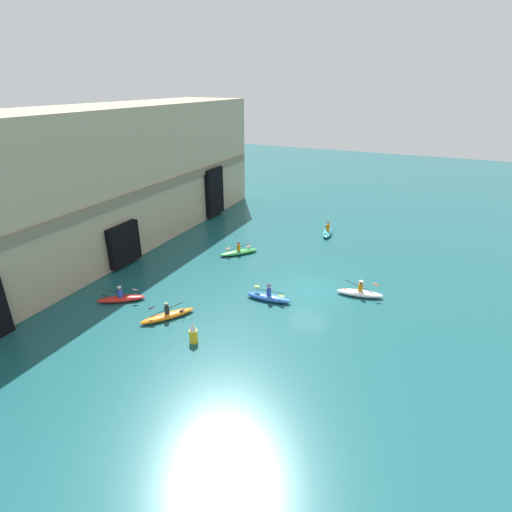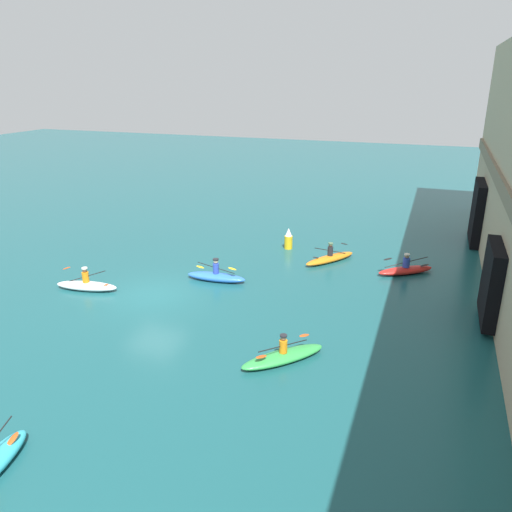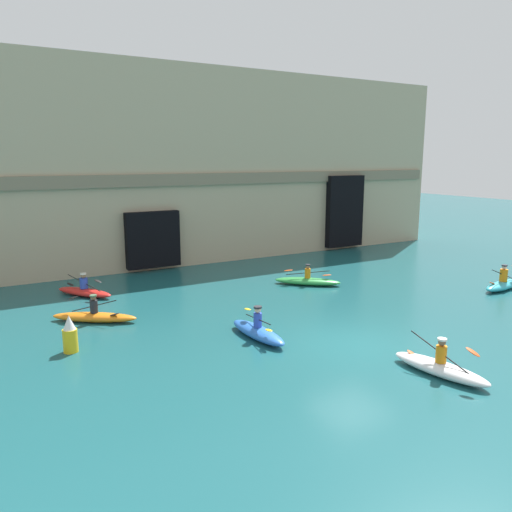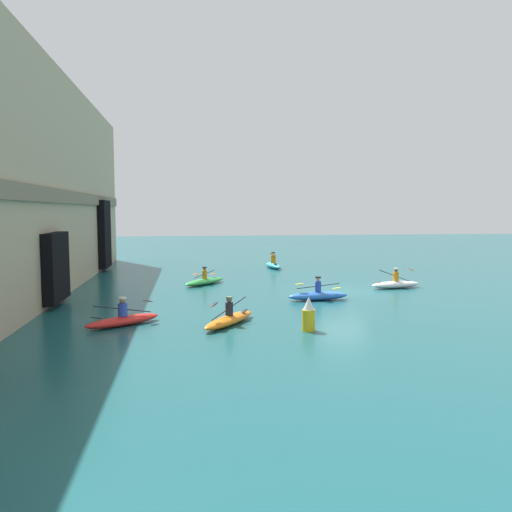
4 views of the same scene
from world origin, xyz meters
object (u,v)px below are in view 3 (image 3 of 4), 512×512
object	(u,v)px
kayak_red	(84,291)
marker_buoy	(70,335)
kayak_cyan	(503,284)
kayak_orange	(94,316)
kayak_white	(440,367)
kayak_blue	(258,331)
kayak_green	(307,281)

from	to	relation	value
kayak_red	marker_buoy	distance (m)	6.94
kayak_cyan	marker_buoy	world-z (taller)	marker_buoy
kayak_orange	kayak_white	bearing A→B (deg)	-17.29
kayak_blue	kayak_red	distance (m)	9.58
kayak_red	kayak_green	bearing A→B (deg)	-144.48
kayak_white	kayak_green	bearing A→B (deg)	-24.69
kayak_blue	marker_buoy	distance (m)	6.22
kayak_orange	kayak_cyan	size ratio (longest dim) A/B	1.06
kayak_red	kayak_cyan	distance (m)	19.70
marker_buoy	kayak_green	bearing A→B (deg)	15.63
kayak_blue	kayak_red	xyz separation A→B (m)	(-4.15, 8.63, -0.02)
kayak_green	kayak_cyan	distance (m)	9.31
kayak_blue	kayak_green	xyz separation A→B (m)	(5.89, 5.23, -0.04)
kayak_orange	marker_buoy	world-z (taller)	marker_buoy
kayak_white	marker_buoy	world-z (taller)	marker_buoy
kayak_blue	marker_buoy	xyz separation A→B (m)	(-5.90, 1.93, 0.33)
kayak_orange	marker_buoy	xyz separation A→B (m)	(-1.35, -2.74, 0.35)
marker_buoy	kayak_orange	bearing A→B (deg)	63.83
kayak_white	marker_buoy	bearing A→B (deg)	41.65
kayak_white	kayak_green	size ratio (longest dim) A/B	1.04
kayak_green	marker_buoy	bearing A→B (deg)	57.99
kayak_orange	kayak_red	xyz separation A→B (m)	(0.41, 3.97, 0.01)
kayak_cyan	kayak_red	bearing A→B (deg)	-35.32
kayak_orange	kayak_red	world-z (taller)	kayak_red
kayak_orange	marker_buoy	size ratio (longest dim) A/B	2.51
kayak_orange	kayak_green	xyz separation A→B (m)	(10.45, 0.56, -0.01)
kayak_white	kayak_red	bearing A→B (deg)	17.81
kayak_white	kayak_red	world-z (taller)	kayak_white
kayak_green	marker_buoy	xyz separation A→B (m)	(-11.79, -3.30, 0.37)
kayak_orange	kayak_cyan	distance (m)	18.67
kayak_red	marker_buoy	size ratio (longest dim) A/B	2.32
kayak_red	kayak_cyan	size ratio (longest dim) A/B	0.98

